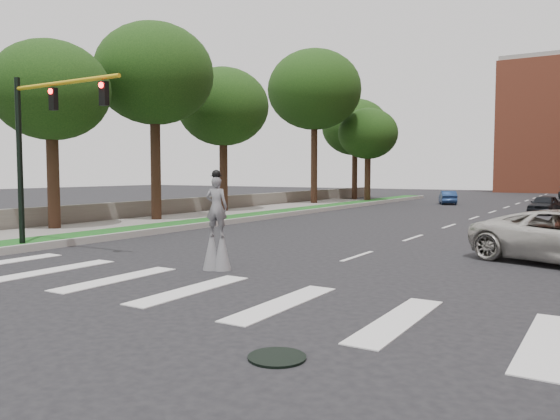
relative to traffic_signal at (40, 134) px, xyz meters
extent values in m
plane|color=black|center=(9.78, -3.00, -4.15)|extent=(160.00, 160.00, 0.00)
cube|color=#154C19|center=(-1.72, 17.00, -4.03)|extent=(2.00, 60.00, 0.25)
cube|color=#989893|center=(-0.67, 17.00, -4.01)|extent=(0.20, 60.00, 0.28)
cube|color=slate|center=(-4.72, 7.00, -4.06)|extent=(4.00, 60.00, 0.18)
cube|color=#615C53|center=(-7.22, 19.00, -3.60)|extent=(0.50, 56.00, 1.10)
cylinder|color=black|center=(12.78, -5.00, -4.13)|extent=(0.90, 0.90, 0.04)
cylinder|color=black|center=(-1.22, 0.00, -1.05)|extent=(0.20, 0.20, 6.20)
cylinder|color=gold|center=(1.38, 0.00, 1.65)|extent=(5.20, 0.14, 0.14)
cube|color=black|center=(0.78, 0.00, 1.15)|extent=(0.28, 0.18, 0.75)
cylinder|color=#FF0C0C|center=(0.78, -0.10, 1.40)|extent=(0.18, 0.06, 0.18)
cube|color=black|center=(3.28, 0.00, 1.15)|extent=(0.28, 0.18, 0.75)
cylinder|color=#FF0C0C|center=(3.28, -0.10, 1.40)|extent=(0.18, 0.06, 0.18)
cylinder|color=black|center=(7.48, 0.55, -3.67)|extent=(0.07, 0.07, 0.96)
cylinder|color=black|center=(7.17, 0.45, -3.67)|extent=(0.07, 0.07, 0.96)
cone|color=slate|center=(7.48, 0.55, -3.55)|extent=(0.52, 0.52, 1.20)
cone|color=slate|center=(7.17, 0.45, -3.55)|extent=(0.52, 0.52, 1.20)
imported|color=slate|center=(7.32, 0.50, -2.31)|extent=(0.74, 0.60, 1.75)
sphere|color=black|center=(7.32, 0.50, -1.37)|extent=(0.26, 0.26, 0.26)
cylinder|color=black|center=(7.32, 0.50, -1.42)|extent=(0.34, 0.34, 0.02)
cube|color=gold|center=(7.28, 0.63, -1.83)|extent=(0.22, 0.05, 0.10)
imported|color=black|center=(13.14, 28.64, -3.50)|extent=(2.00, 3.96, 1.29)
imported|color=navy|center=(4.59, 36.92, -3.56)|extent=(2.43, 3.80, 1.18)
cylinder|color=black|center=(-5.52, 4.48, -1.51)|extent=(0.56, 0.56, 5.28)
ellipsoid|color=black|center=(-5.52, 4.48, 2.50)|extent=(5.47, 5.47, 4.65)
cylinder|color=black|center=(-4.92, 10.64, -0.84)|extent=(0.56, 0.56, 6.63)
ellipsoid|color=black|center=(-4.92, 10.64, 4.13)|extent=(6.60, 6.60, 5.61)
cylinder|color=black|center=(-5.85, 18.11, -1.29)|extent=(0.56, 0.56, 5.72)
ellipsoid|color=black|center=(-5.85, 18.11, 3.13)|extent=(6.25, 6.25, 5.31)
cylinder|color=black|center=(-4.97, 29.72, -0.23)|extent=(0.56, 0.56, 7.84)
ellipsoid|color=black|center=(-4.97, 29.72, 5.69)|extent=(8.01, 8.01, 6.81)
cylinder|color=black|center=(-5.92, 40.52, -1.27)|extent=(0.56, 0.56, 5.75)
ellipsoid|color=black|center=(-5.92, 40.52, 3.31)|extent=(6.84, 6.84, 5.82)
cylinder|color=black|center=(-2.21, 34.98, -1.67)|extent=(0.56, 0.56, 4.97)
ellipsoid|color=black|center=(-2.21, 34.98, 2.18)|extent=(5.45, 5.45, 4.63)
camera|label=1|loc=(17.06, -11.91, -1.31)|focal=35.00mm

